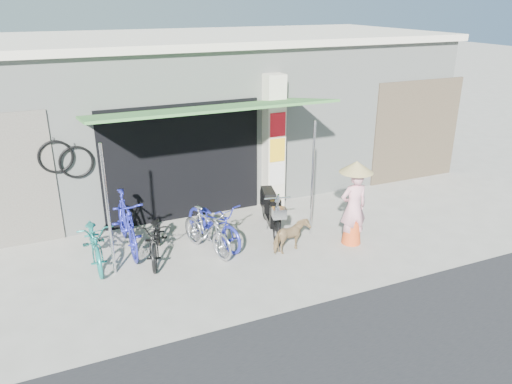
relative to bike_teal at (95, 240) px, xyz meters
name	(u,v)px	position (x,y,z in m)	size (l,w,h in m)	color
ground	(288,259)	(3.23, -1.27, -0.45)	(80.00, 80.00, 0.00)	#A5A095
bicycle_shop	(200,108)	(3.23, 3.82, 1.39)	(12.30, 5.30, 3.66)	#A4A9A1
shop_pillar	(273,143)	(4.08, 1.18, 1.05)	(0.42, 0.44, 3.00)	beige
awning	(208,111)	(2.33, 0.36, 2.07)	(4.60, 1.88, 2.72)	#377032
neighbour_right	(417,131)	(8.23, 1.32, 0.85)	(2.60, 0.06, 2.60)	brown
bike_teal	(95,240)	(0.00, 0.00, 0.00)	(0.59, 1.70, 0.89)	#1B7C74
bike_blue	(127,223)	(0.62, 0.30, 0.11)	(0.52, 1.85, 1.11)	#22269C
bike_black	(156,237)	(1.05, -0.26, -0.03)	(0.56, 1.59, 0.84)	black
bike_silver	(207,231)	(1.97, -0.41, -0.01)	(0.41, 1.45, 0.87)	#B6B5BA
bike_navy	(214,223)	(2.21, -0.12, -0.01)	(0.59, 1.68, 0.88)	#22289E
street_dog	(291,236)	(3.42, -1.03, -0.14)	(0.34, 0.74, 0.62)	tan
moped	(271,210)	(3.45, -0.07, 0.01)	(0.67, 1.75, 1.01)	black
nun	(354,203)	(4.68, -1.18, 0.39)	(0.64, 0.64, 1.68)	pink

